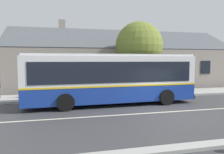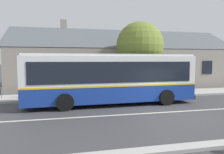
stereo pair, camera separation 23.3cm
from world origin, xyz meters
name	(u,v)px [view 1 (the left image)]	position (x,y,z in m)	size (l,w,h in m)	color
ground_plane	(169,112)	(0.00, 0.00, 0.00)	(300.00, 300.00, 0.00)	#38383A
sidewalk_far	(133,94)	(0.00, 6.00, 0.07)	(60.00, 3.00, 0.15)	#9E9E99
lane_divider_stripe	(169,112)	(0.00, 0.00, 0.00)	(60.00, 0.16, 0.01)	beige
community_building	(118,67)	(0.76, 13.16, 2.09)	(23.02, 9.60, 7.28)	gray
transit_bus	(111,78)	(-2.60, 2.90, 1.74)	(10.97, 3.01, 3.24)	navy
bench_by_building	(33,92)	(-7.69, 5.98, 0.56)	(1.60, 0.51, 0.94)	brown
street_tree_primary	(139,45)	(0.86, 6.92, 4.11)	(4.02, 4.02, 6.14)	#4C3828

